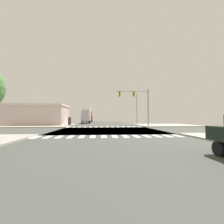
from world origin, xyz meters
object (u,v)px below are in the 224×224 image
Objects in this scene: traffic_signal_mast at (136,99)px; box_truck_leading_2 at (89,115)px; street_lamp at (136,106)px; bank_building at (33,115)px; box_truck_queued_1 at (86,115)px.

traffic_signal_mast reaches higher than box_truck_leading_2.
street_lamp is 1.03× the size of box_truck_leading_2.
box_truck_queued_1 reaches higher than bank_building.
box_truck_leading_2 is (-10.73, 31.27, -2.68)m from traffic_signal_mast.
bank_building is (-22.06, 7.91, -2.93)m from traffic_signal_mast.
traffic_signal_mast is 23.62m from bank_building.
bank_building is at bearing 160.28° from traffic_signal_mast.
traffic_signal_mast is 0.43× the size of bank_building.
street_lamp is at bearing -0.25° from bank_building.
traffic_signal_mast is 20.67m from box_truck_queued_1.
box_truck_leading_2 is at bearing 64.13° from bank_building.
traffic_signal_mast is 8.03m from street_lamp.
bank_building is at bearing 179.75° from street_lamp.
box_truck_leading_2 is at bearing 117.97° from street_lamp.
bank_building is 2.30× the size of box_truck_leading_2.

